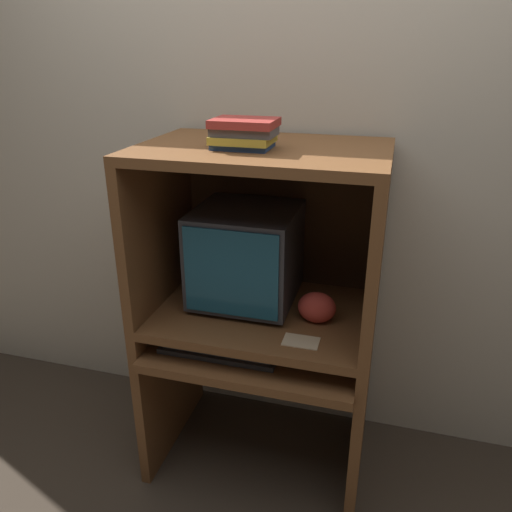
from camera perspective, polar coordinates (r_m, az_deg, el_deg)
name	(u,v)px	position (r m, az deg, el deg)	size (l,w,h in m)	color
ground_plane	(241,506)	(2.27, -1.69, -26.63)	(12.00, 12.00, 0.00)	#3D3328
wall_back	(285,155)	(2.17, 3.33, 11.49)	(6.00, 0.06, 2.60)	beige
desk_base	(259,387)	(2.19, 0.34, -14.77)	(0.90, 0.65, 0.63)	brown
desk_monitor_shelf	(262,315)	(2.04, 0.67, -6.73)	(0.90, 0.62, 0.11)	brown
hutch_upper	(265,205)	(1.89, 1.00, 5.80)	(0.90, 0.62, 0.65)	brown
crt_monitor	(246,255)	(2.01, -1.15, 0.12)	(0.40, 0.40, 0.40)	#333338
keyboard	(220,349)	(1.97, -4.12, -10.53)	(0.46, 0.16, 0.03)	#2D2D30
mouse	(294,360)	(1.91, 4.32, -11.72)	(0.06, 0.04, 0.03)	black
snack_bag	(317,307)	(1.93, 6.97, -5.85)	(0.15, 0.11, 0.12)	#BC382D
book_stack	(244,133)	(1.74, -1.40, 13.83)	(0.22, 0.17, 0.10)	navy
paper_card	(301,341)	(1.82, 5.16, -9.70)	(0.13, 0.08, 0.00)	#CCB28C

